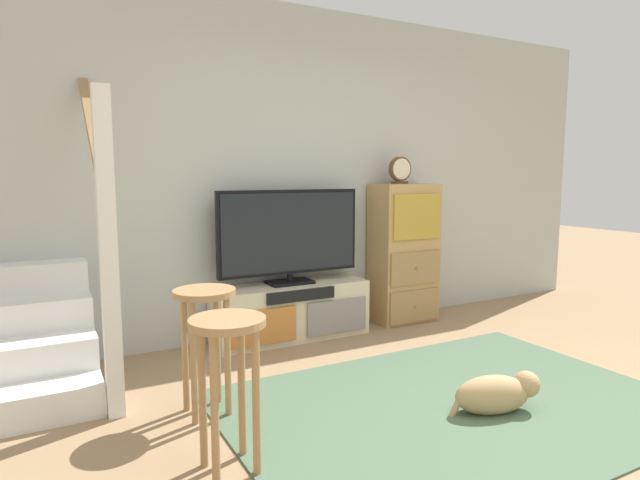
{
  "coord_description": "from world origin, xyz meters",
  "views": [
    {
      "loc": [
        -2.07,
        -1.59,
        1.34
      ],
      "look_at": [
        -0.16,
        1.96,
        0.83
      ],
      "focal_mm": 29.54,
      "sensor_mm": 36.0,
      "label": 1
    }
  ],
  "objects_px": {
    "bar_stool_near": "(228,358)",
    "bar_stool_far": "(205,322)",
    "desk_clock": "(400,170)",
    "media_console": "(291,312)",
    "side_cabinet": "(404,253)",
    "dog": "(497,393)",
    "television": "(290,234)"
  },
  "relations": [
    {
      "from": "bar_stool_near",
      "to": "bar_stool_far",
      "type": "distance_m",
      "value": 0.62
    },
    {
      "from": "television",
      "to": "bar_stool_far",
      "type": "height_order",
      "value": "television"
    },
    {
      "from": "bar_stool_near",
      "to": "bar_stool_far",
      "type": "relative_size",
      "value": 1.0
    },
    {
      "from": "media_console",
      "to": "dog",
      "type": "bearing_deg",
      "value": -75.93
    },
    {
      "from": "side_cabinet",
      "to": "television",
      "type": "bearing_deg",
      "value": 179.31
    },
    {
      "from": "side_cabinet",
      "to": "bar_stool_far",
      "type": "bearing_deg",
      "value": -154.55
    },
    {
      "from": "desk_clock",
      "to": "dog",
      "type": "relative_size",
      "value": 0.45
    },
    {
      "from": "side_cabinet",
      "to": "bar_stool_near",
      "type": "height_order",
      "value": "side_cabinet"
    },
    {
      "from": "desk_clock",
      "to": "dog",
      "type": "distance_m",
      "value": 2.25
    },
    {
      "from": "bar_stool_far",
      "to": "media_console",
      "type": "bearing_deg",
      "value": 45.26
    },
    {
      "from": "bar_stool_near",
      "to": "dog",
      "type": "height_order",
      "value": "bar_stool_near"
    },
    {
      "from": "bar_stool_far",
      "to": "bar_stool_near",
      "type": "bearing_deg",
      "value": -96.77
    },
    {
      "from": "side_cabinet",
      "to": "dog",
      "type": "height_order",
      "value": "side_cabinet"
    },
    {
      "from": "desk_clock",
      "to": "bar_stool_far",
      "type": "bearing_deg",
      "value": -154.11
    },
    {
      "from": "media_console",
      "to": "dog",
      "type": "xyz_separation_m",
      "value": [
        0.44,
        -1.77,
        -0.11
      ]
    },
    {
      "from": "media_console",
      "to": "dog",
      "type": "relative_size",
      "value": 2.43
    },
    {
      "from": "television",
      "to": "dog",
      "type": "distance_m",
      "value": 1.99
    },
    {
      "from": "side_cabinet",
      "to": "bar_stool_near",
      "type": "bearing_deg",
      "value": -143.46
    },
    {
      "from": "media_console",
      "to": "side_cabinet",
      "type": "relative_size",
      "value": 1.03
    },
    {
      "from": "bar_stool_far",
      "to": "dog",
      "type": "height_order",
      "value": "bar_stool_far"
    },
    {
      "from": "bar_stool_near",
      "to": "media_console",
      "type": "bearing_deg",
      "value": 56.65
    },
    {
      "from": "television",
      "to": "desk_clock",
      "type": "height_order",
      "value": "desk_clock"
    },
    {
      "from": "television",
      "to": "desk_clock",
      "type": "bearing_deg",
      "value": -1.54
    },
    {
      "from": "television",
      "to": "bar_stool_near",
      "type": "relative_size",
      "value": 1.69
    },
    {
      "from": "bar_stool_far",
      "to": "desk_clock",
      "type": "bearing_deg",
      "value": 25.89
    },
    {
      "from": "television",
      "to": "dog",
      "type": "xyz_separation_m",
      "value": [
        0.44,
        -1.79,
        -0.74
      ]
    },
    {
      "from": "media_console",
      "to": "bar_stool_near",
      "type": "height_order",
      "value": "bar_stool_near"
    },
    {
      "from": "television",
      "to": "dog",
      "type": "relative_size",
      "value": 2.28
    },
    {
      "from": "desk_clock",
      "to": "dog",
      "type": "height_order",
      "value": "desk_clock"
    },
    {
      "from": "desk_clock",
      "to": "media_console",
      "type": "bearing_deg",
      "value": 179.74
    },
    {
      "from": "side_cabinet",
      "to": "bar_stool_near",
      "type": "relative_size",
      "value": 1.75
    },
    {
      "from": "media_console",
      "to": "side_cabinet",
      "type": "distance_m",
      "value": 1.2
    }
  ]
}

